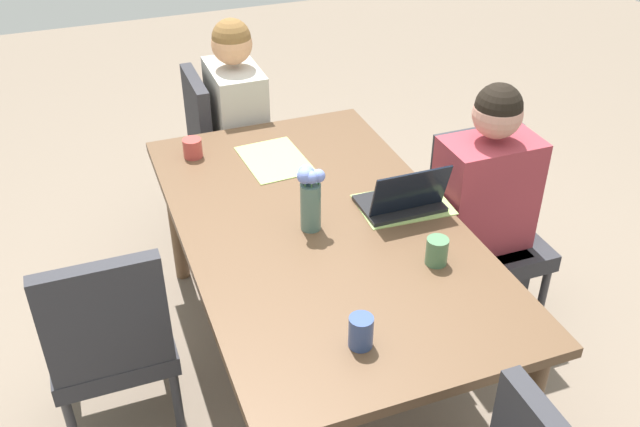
% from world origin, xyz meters
% --- Properties ---
extents(ground_plane, '(10.00, 10.00, 0.00)m').
position_xyz_m(ground_plane, '(0.00, 0.00, 0.00)').
color(ground_plane, '#756656').
extents(dining_table, '(1.82, 1.04, 0.74)m').
position_xyz_m(dining_table, '(0.00, 0.00, 0.67)').
color(dining_table, brown).
rests_on(dining_table, ground_plane).
extents(chair_far_left_near, '(0.44, 0.44, 0.90)m').
position_xyz_m(chair_far_left_near, '(-0.10, 0.81, 0.50)').
color(chair_far_left_near, '#2D2D33').
rests_on(chair_far_left_near, ground_plane).
extents(person_far_left_near, '(0.36, 0.40, 1.19)m').
position_xyz_m(person_far_left_near, '(-0.03, 0.75, 0.53)').
color(person_far_left_near, '#2D2D33').
rests_on(person_far_left_near, ground_plane).
extents(chair_head_left_left_mid, '(0.44, 0.44, 0.90)m').
position_xyz_m(chair_head_left_left_mid, '(-1.21, -0.10, 0.50)').
color(chair_head_left_left_mid, '#2D2D33').
rests_on(chair_head_left_left_mid, ground_plane).
extents(person_head_left_left_mid, '(0.40, 0.36, 1.19)m').
position_xyz_m(person_head_left_left_mid, '(-1.15, -0.03, 0.53)').
color(person_head_left_left_mid, '#2D2D33').
rests_on(person_head_left_left_mid, ground_plane).
extents(chair_near_left_far, '(0.44, 0.44, 0.90)m').
position_xyz_m(chair_near_left_far, '(0.07, -0.84, 0.50)').
color(chair_near_left_far, '#2D2D33').
rests_on(chair_near_left_far, ground_plane).
extents(flower_vase, '(0.10, 0.11, 0.27)m').
position_xyz_m(flower_vase, '(0.01, -0.04, 0.89)').
color(flower_vase, '#4C6B60').
rests_on(flower_vase, dining_table).
extents(placemat_far_left_near, '(0.28, 0.37, 0.00)m').
position_xyz_m(placemat_far_left_near, '(-0.01, 0.36, 0.74)').
color(placemat_far_left_near, '#9EBC66').
rests_on(placemat_far_left_near, dining_table).
extents(placemat_head_left_left_mid, '(0.38, 0.28, 0.00)m').
position_xyz_m(placemat_head_left_left_mid, '(-0.54, -0.01, 0.74)').
color(placemat_head_left_left_mid, '#9EBC66').
rests_on(placemat_head_left_left_mid, dining_table).
extents(laptop_far_left_near, '(0.22, 0.32, 0.21)m').
position_xyz_m(laptop_far_left_near, '(0.01, 0.34, 0.79)').
color(laptop_far_left_near, black).
rests_on(laptop_far_left_near, dining_table).
extents(coffee_mug_near_left, '(0.08, 0.08, 0.10)m').
position_xyz_m(coffee_mug_near_left, '(0.37, 0.30, 0.79)').
color(coffee_mug_near_left, '#47704C').
rests_on(coffee_mug_near_left, dining_table).
extents(coffee_mug_near_right, '(0.08, 0.08, 0.09)m').
position_xyz_m(coffee_mug_near_right, '(-0.70, -0.34, 0.79)').
color(coffee_mug_near_right, '#AD3D38').
rests_on(coffee_mug_near_right, dining_table).
extents(coffee_mug_centre_left, '(0.08, 0.08, 0.11)m').
position_xyz_m(coffee_mug_centre_left, '(0.66, -0.11, 0.80)').
color(coffee_mug_centre_left, '#33477A').
rests_on(coffee_mug_centre_left, dining_table).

